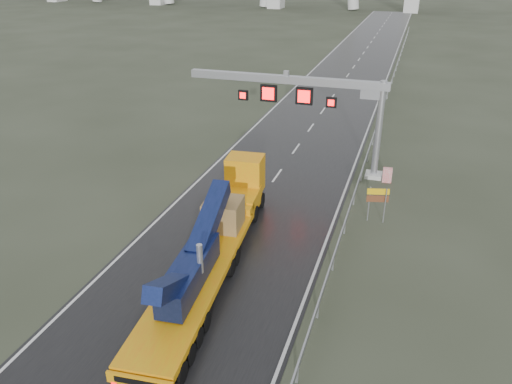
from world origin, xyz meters
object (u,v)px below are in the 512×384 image
(sign_gantry, at_px, (314,98))
(exit_sign_pair, at_px, (378,198))
(heavy_haul_truck, at_px, (218,229))
(striped_barrier, at_px, (387,175))

(sign_gantry, relative_size, exit_sign_pair, 6.50)
(sign_gantry, distance_m, heavy_haul_truck, 14.14)
(sign_gantry, relative_size, striped_barrier, 13.57)
(sign_gantry, height_order, exit_sign_pair, sign_gantry)
(striped_barrier, bearing_deg, heavy_haul_truck, -128.12)
(sign_gantry, relative_size, heavy_haul_truck, 0.85)
(heavy_haul_truck, bearing_deg, striped_barrier, 52.40)
(sign_gantry, xyz_separation_m, exit_sign_pair, (5.60, -6.94, -4.01))
(heavy_haul_truck, relative_size, exit_sign_pair, 7.66)
(sign_gantry, height_order, heavy_haul_truck, sign_gantry)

